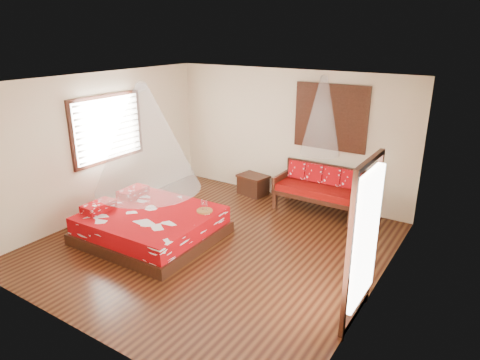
% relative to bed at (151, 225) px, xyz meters
% --- Properties ---
extents(room, '(5.54, 5.54, 2.84)m').
position_rel_bed_xyz_m(room, '(1.11, 0.40, 1.15)').
color(room, black).
rests_on(room, ground).
extents(bed, '(2.27, 2.06, 0.65)m').
position_rel_bed_xyz_m(bed, '(0.00, 0.00, 0.00)').
color(bed, black).
rests_on(bed, floor).
extents(daybed, '(1.73, 0.77, 0.94)m').
position_rel_bed_xyz_m(daybed, '(2.05, 2.78, 0.27)').
color(daybed, black).
rests_on(daybed, floor).
extents(storage_chest, '(0.72, 0.58, 0.45)m').
position_rel_bed_xyz_m(storage_chest, '(0.42, 2.85, -0.02)').
color(storage_chest, black).
rests_on(storage_chest, floor).
extents(shutter_panel, '(1.52, 0.06, 1.32)m').
position_rel_bed_xyz_m(shutter_panel, '(2.05, 3.12, 1.65)').
color(shutter_panel, black).
rests_on(shutter_panel, wall_back).
extents(window_left, '(0.10, 1.74, 1.34)m').
position_rel_bed_xyz_m(window_left, '(-1.60, 0.60, 1.45)').
color(window_left, black).
rests_on(window_left, wall_left).
extents(glazed_door, '(0.08, 1.02, 2.16)m').
position_rel_bed_xyz_m(glazed_door, '(3.82, -0.20, 0.82)').
color(glazed_door, black).
rests_on(glazed_door, floor).
extents(wine_tray, '(0.28, 0.28, 0.23)m').
position_rel_bed_xyz_m(wine_tray, '(0.80, 0.55, 0.31)').
color(wine_tray, brown).
rests_on(wine_tray, bed).
extents(mosquito_net_main, '(1.81, 1.81, 1.80)m').
position_rel_bed_xyz_m(mosquito_net_main, '(0.02, 0.00, 1.60)').
color(mosquito_net_main, white).
rests_on(mosquito_net_main, ceiling).
extents(mosquito_net_daybed, '(0.77, 0.77, 1.50)m').
position_rel_bed_xyz_m(mosquito_net_daybed, '(2.05, 2.65, 1.75)').
color(mosquito_net_daybed, white).
rests_on(mosquito_net_daybed, ceiling).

